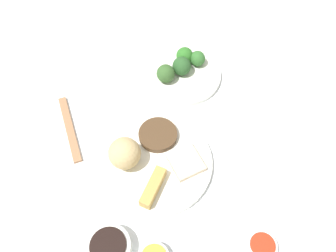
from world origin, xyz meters
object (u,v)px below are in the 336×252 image
object	(u,v)px
main_plate	(156,163)
chopsticks_pair	(70,128)
soy_sauce_bowl	(109,248)
broccoli_plate	(181,74)
sauce_ramekin_sweet_and_sour	(261,247)

from	to	relation	value
main_plate	chopsticks_pair	world-z (taller)	main_plate
main_plate	chopsticks_pair	size ratio (longest dim) A/B	1.31
main_plate	soy_sauce_bowl	world-z (taller)	soy_sauce_bowl
soy_sauce_bowl	main_plate	bearing A→B (deg)	-25.04
broccoli_plate	soy_sauce_bowl	distance (m)	0.51
main_plate	soy_sauce_bowl	size ratio (longest dim) A/B	2.98
main_plate	broccoli_plate	bearing A→B (deg)	-13.39
broccoli_plate	chopsticks_pair	size ratio (longest dim) A/B	1.10
main_plate	soy_sauce_bowl	bearing A→B (deg)	154.96
sauce_ramekin_sweet_and_sour	chopsticks_pair	size ratio (longest dim) A/B	0.31
main_plate	broccoli_plate	xyz separation A→B (m)	(0.29, -0.07, -0.00)
broccoli_plate	chopsticks_pair	xyz separation A→B (m)	(-0.18, 0.30, -0.00)
sauce_ramekin_sweet_and_sour	chopsticks_pair	bearing A→B (deg)	56.42
soy_sauce_bowl	broccoli_plate	bearing A→B (deg)	-18.35
main_plate	soy_sauce_bowl	distance (m)	0.22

